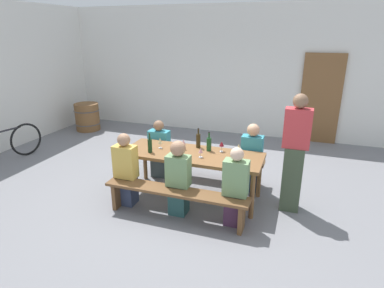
% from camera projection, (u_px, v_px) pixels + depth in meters
% --- Properties ---
extents(ground_plane, '(24.00, 24.00, 0.00)m').
position_uv_depth(ground_plane, '(192.00, 196.00, 5.27)').
color(ground_plane, slate).
extents(back_wall, '(14.00, 0.20, 3.20)m').
position_uv_depth(back_wall, '(241.00, 72.00, 8.07)').
color(back_wall, silver).
rests_on(back_wall, ground).
extents(wooden_door, '(0.90, 0.06, 2.10)m').
position_uv_depth(wooden_door, '(320.00, 99.00, 7.53)').
color(wooden_door, brown).
rests_on(wooden_door, ground).
extents(tasting_table, '(2.20, 0.81, 0.75)m').
position_uv_depth(tasting_table, '(192.00, 157.00, 5.04)').
color(tasting_table, brown).
rests_on(tasting_table, ground).
extents(bench_near, '(2.10, 0.30, 0.45)m').
position_uv_depth(bench_near, '(175.00, 196.00, 4.52)').
color(bench_near, brown).
rests_on(bench_near, ground).
extents(bench_far, '(2.10, 0.30, 0.45)m').
position_uv_depth(bench_far, '(205.00, 160.00, 5.77)').
color(bench_far, brown).
rests_on(bench_far, ground).
extents(wine_bottle_0, '(0.07, 0.07, 0.33)m').
position_uv_depth(wine_bottle_0, '(198.00, 140.00, 5.22)').
color(wine_bottle_0, '#332814').
rests_on(wine_bottle_0, tasting_table).
extents(wine_bottle_1, '(0.08, 0.08, 0.31)m').
position_uv_depth(wine_bottle_1, '(209.00, 144.00, 5.08)').
color(wine_bottle_1, '#194723').
rests_on(wine_bottle_1, tasting_table).
extents(wine_bottle_2, '(0.07, 0.07, 0.31)m').
position_uv_depth(wine_bottle_2, '(150.00, 145.00, 5.02)').
color(wine_bottle_2, '#143319').
rests_on(wine_bottle_2, tasting_table).
extents(wine_glass_0, '(0.06, 0.06, 0.16)m').
position_uv_depth(wine_glass_0, '(239.00, 147.00, 4.97)').
color(wine_glass_0, silver).
rests_on(wine_glass_0, tasting_table).
extents(wine_glass_1, '(0.07, 0.07, 0.18)m').
position_uv_depth(wine_glass_1, '(160.00, 141.00, 5.20)').
color(wine_glass_1, silver).
rests_on(wine_glass_1, tasting_table).
extents(wine_glass_2, '(0.07, 0.07, 0.17)m').
position_uv_depth(wine_glass_2, '(184.00, 142.00, 5.13)').
color(wine_glass_2, silver).
rests_on(wine_glass_2, tasting_table).
extents(wine_glass_3, '(0.07, 0.07, 0.15)m').
position_uv_depth(wine_glass_3, '(201.00, 151.00, 4.81)').
color(wine_glass_3, silver).
rests_on(wine_glass_3, tasting_table).
extents(wine_glass_4, '(0.08, 0.08, 0.17)m').
position_uv_depth(wine_glass_4, '(222.00, 144.00, 5.04)').
color(wine_glass_4, silver).
rests_on(wine_glass_4, tasting_table).
extents(seated_guest_near_0, '(0.34, 0.24, 1.14)m').
position_uv_depth(seated_guest_near_0, '(126.00, 171.00, 4.86)').
color(seated_guest_near_0, '#323B57').
rests_on(seated_guest_near_0, ground).
extents(seated_guest_near_1, '(0.34, 0.24, 1.13)m').
position_uv_depth(seated_guest_near_1, '(178.00, 179.00, 4.59)').
color(seated_guest_near_1, '#285050').
rests_on(seated_guest_near_1, ground).
extents(seated_guest_near_2, '(0.33, 0.24, 1.13)m').
position_uv_depth(seated_guest_near_2, '(235.00, 189.00, 4.34)').
color(seated_guest_near_2, '#4A2A45').
rests_on(seated_guest_near_2, ground).
extents(seated_guest_far_0, '(0.37, 0.24, 1.06)m').
position_uv_depth(seated_guest_far_0, '(160.00, 150.00, 5.85)').
color(seated_guest_far_0, '#404F53').
rests_on(seated_guest_far_0, ground).
extents(seated_guest_far_1, '(0.35, 0.24, 1.16)m').
position_uv_depth(seated_guest_far_1, '(251.00, 159.00, 5.31)').
color(seated_guest_far_1, navy).
rests_on(seated_guest_far_1, ground).
extents(standing_host, '(0.37, 0.24, 1.76)m').
position_uv_depth(standing_host, '(294.00, 156.00, 4.61)').
color(standing_host, '#3E4D37').
rests_on(standing_host, ground).
extents(wine_barrel, '(0.67, 0.67, 0.73)m').
position_uv_depth(wine_barrel, '(87.00, 117.00, 8.71)').
color(wine_barrel, brown).
rests_on(wine_barrel, ground).
extents(parked_bicycle_0, '(0.41, 1.75, 0.90)m').
position_uv_depth(parked_bicycle_0, '(0.00, 146.00, 6.46)').
color(parked_bicycle_0, black).
rests_on(parked_bicycle_0, ground).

